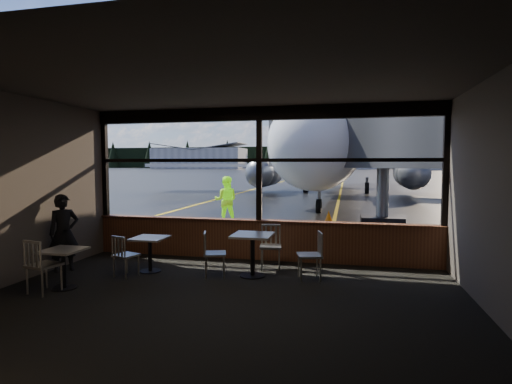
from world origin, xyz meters
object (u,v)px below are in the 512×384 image
(chair_near_w, at_px, (215,254))
(ground_crew, at_px, (226,200))
(airliner, at_px, (336,119))
(cafe_table_left, at_px, (64,269))
(chair_near_e, at_px, (309,256))
(chair_near_n, at_px, (271,247))
(cone_nose, at_px, (329,216))
(chair_left_s, at_px, (44,266))
(cafe_table_near, at_px, (253,255))
(chair_mid_s, at_px, (126,256))
(passenger, at_px, (64,233))
(jet_bridge, at_px, (396,159))
(cafe_table_mid, at_px, (150,255))

(chair_near_w, xyz_separation_m, ground_crew, (-1.83, 6.67, 0.44))
(airliner, xyz_separation_m, cafe_table_left, (-4.03, -24.37, -5.20))
(chair_near_e, bearing_deg, airliner, -13.64)
(chair_near_n, height_order, cone_nose, chair_near_n)
(chair_near_e, xyz_separation_m, chair_left_s, (-4.36, -1.79, 0.01))
(chair_near_e, relative_size, chair_near_n, 1.00)
(airliner, height_order, chair_left_s, airliner)
(cafe_table_near, bearing_deg, chair_mid_s, -166.50)
(cafe_table_left, distance_m, passenger, 1.37)
(jet_bridge, height_order, cafe_table_mid, jet_bridge)
(cafe_table_left, height_order, chair_near_e, chair_near_e)
(chair_near_w, height_order, cone_nose, chair_near_w)
(cafe_table_left, relative_size, chair_near_e, 0.76)
(chair_near_e, relative_size, chair_left_s, 0.98)
(cafe_table_mid, height_order, chair_near_n, chair_near_n)
(cafe_table_near, bearing_deg, airliner, 87.63)
(cafe_table_near, relative_size, chair_mid_s, 1.00)
(jet_bridge, bearing_deg, airliner, 98.83)
(chair_near_n, bearing_deg, chair_near_e, 135.48)
(cafe_table_left, distance_m, chair_near_e, 4.46)
(chair_near_e, relative_size, cone_nose, 2.14)
(airliner, bearing_deg, cafe_table_near, -90.58)
(cafe_table_mid, xyz_separation_m, cafe_table_left, (-0.95, -1.37, -0.00))
(chair_mid_s, bearing_deg, chair_near_w, 31.19)
(chair_mid_s, bearing_deg, cone_nose, 84.91)
(cone_nose, bearing_deg, jet_bridge, -23.03)
(ground_crew, bearing_deg, chair_near_n, 103.54)
(cafe_table_mid, height_order, chair_near_w, chair_near_w)
(chair_near_w, distance_m, chair_mid_s, 1.74)
(cone_nose, bearing_deg, cafe_table_left, -114.21)
(passenger, distance_m, cone_nose, 9.75)
(cafe_table_near, height_order, chair_near_n, chair_near_n)
(cafe_table_mid, distance_m, chair_near_w, 1.41)
(cafe_table_near, relative_size, chair_near_e, 0.90)
(chair_near_e, bearing_deg, chair_mid_s, 85.37)
(cafe_table_left, height_order, passenger, passenger)
(cafe_table_mid, height_order, cafe_table_left, cafe_table_mid)
(cafe_table_mid, xyz_separation_m, passenger, (-1.74, -0.35, 0.44))
(ground_crew, bearing_deg, cafe_table_left, 74.35)
(cafe_table_near, height_order, chair_near_w, chair_near_w)
(airliner, height_order, cafe_table_near, airliner)
(airliner, height_order, chair_near_e, airliner)
(chair_left_s, bearing_deg, airliner, 91.67)
(cafe_table_left, relative_size, cone_nose, 1.63)
(passenger, bearing_deg, cafe_table_left, -103.94)
(airliner, relative_size, chair_mid_s, 43.12)
(chair_left_s, height_order, ground_crew, ground_crew)
(chair_mid_s, bearing_deg, cafe_table_left, -108.17)
(chair_near_n, height_order, passenger, passenger)
(cafe_table_left, xyz_separation_m, chair_mid_s, (0.67, 0.93, 0.06))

